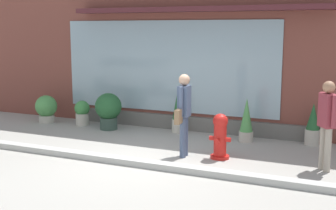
{
  "coord_description": "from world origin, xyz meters",
  "views": [
    {
      "loc": [
        3.78,
        -7.35,
        2.55
      ],
      "look_at": [
        0.04,
        1.2,
        0.94
      ],
      "focal_mm": 47.57,
      "sensor_mm": 36.0,
      "label": 1
    }
  ],
  "objects_px": {
    "pedestrian_passerby": "(327,119)",
    "potted_plant_near_hydrant": "(108,109)",
    "potted_plant_window_center": "(46,108)",
    "potted_plant_doorstep": "(178,112)",
    "potted_plant_window_left": "(313,125)",
    "potted_plant_corner_tall": "(246,121)",
    "fire_hydrant": "(220,135)",
    "pedestrian_with_handbag": "(184,109)",
    "potted_plant_low_front": "(82,112)"
  },
  "relations": [
    {
      "from": "pedestrian_passerby",
      "to": "potted_plant_window_center",
      "type": "bearing_deg",
      "value": -134.36
    },
    {
      "from": "pedestrian_with_handbag",
      "to": "potted_plant_corner_tall",
      "type": "distance_m",
      "value": 1.99
    },
    {
      "from": "potted_plant_window_left",
      "to": "pedestrian_with_handbag",
      "type": "bearing_deg",
      "value": -138.87
    },
    {
      "from": "pedestrian_with_handbag",
      "to": "potted_plant_corner_tall",
      "type": "height_order",
      "value": "pedestrian_with_handbag"
    },
    {
      "from": "pedestrian_passerby",
      "to": "potted_plant_doorstep",
      "type": "relative_size",
      "value": 1.51
    },
    {
      "from": "potted_plant_corner_tall",
      "to": "potted_plant_window_left",
      "type": "xyz_separation_m",
      "value": [
        1.42,
        0.26,
        -0.03
      ]
    },
    {
      "from": "potted_plant_corner_tall",
      "to": "pedestrian_passerby",
      "type": "bearing_deg",
      "value": -40.04
    },
    {
      "from": "potted_plant_window_center",
      "to": "potted_plant_low_front",
      "type": "height_order",
      "value": "potted_plant_window_center"
    },
    {
      "from": "potted_plant_window_center",
      "to": "potted_plant_corner_tall",
      "type": "bearing_deg",
      "value": 1.22
    },
    {
      "from": "potted_plant_window_left",
      "to": "potted_plant_doorstep",
      "type": "bearing_deg",
      "value": -179.21
    },
    {
      "from": "pedestrian_passerby",
      "to": "potted_plant_near_hydrant",
      "type": "distance_m",
      "value": 5.52
    },
    {
      "from": "pedestrian_with_handbag",
      "to": "potted_plant_window_center",
      "type": "distance_m",
      "value": 5.0
    },
    {
      "from": "pedestrian_passerby",
      "to": "potted_plant_doorstep",
      "type": "xyz_separation_m",
      "value": [
        -3.6,
        1.74,
        -0.45
      ]
    },
    {
      "from": "potted_plant_corner_tall",
      "to": "potted_plant_low_front",
      "type": "height_order",
      "value": "potted_plant_corner_tall"
    },
    {
      "from": "pedestrian_with_handbag",
      "to": "pedestrian_passerby",
      "type": "height_order",
      "value": "pedestrian_with_handbag"
    },
    {
      "from": "potted_plant_corner_tall",
      "to": "potted_plant_doorstep",
      "type": "height_order",
      "value": "potted_plant_doorstep"
    },
    {
      "from": "pedestrian_with_handbag",
      "to": "potted_plant_doorstep",
      "type": "height_order",
      "value": "pedestrian_with_handbag"
    },
    {
      "from": "fire_hydrant",
      "to": "potted_plant_window_center",
      "type": "bearing_deg",
      "value": 165.2
    },
    {
      "from": "potted_plant_near_hydrant",
      "to": "potted_plant_window_left",
      "type": "bearing_deg",
      "value": 5.23
    },
    {
      "from": "fire_hydrant",
      "to": "potted_plant_doorstep",
      "type": "relative_size",
      "value": 0.83
    },
    {
      "from": "pedestrian_with_handbag",
      "to": "pedestrian_passerby",
      "type": "xyz_separation_m",
      "value": [
        2.67,
        0.2,
        -0.01
      ]
    },
    {
      "from": "pedestrian_with_handbag",
      "to": "potted_plant_near_hydrant",
      "type": "height_order",
      "value": "pedestrian_with_handbag"
    },
    {
      "from": "potted_plant_corner_tall",
      "to": "potted_plant_low_front",
      "type": "xyz_separation_m",
      "value": [
        -4.43,
        -0.03,
        -0.13
      ]
    },
    {
      "from": "potted_plant_corner_tall",
      "to": "pedestrian_with_handbag",
      "type": "bearing_deg",
      "value": -116.24
    },
    {
      "from": "pedestrian_passerby",
      "to": "potted_plant_low_front",
      "type": "relative_size",
      "value": 2.49
    },
    {
      "from": "potted_plant_window_center",
      "to": "potted_plant_window_left",
      "type": "bearing_deg",
      "value": 3.09
    },
    {
      "from": "pedestrian_with_handbag",
      "to": "potted_plant_near_hydrant",
      "type": "relative_size",
      "value": 1.78
    },
    {
      "from": "pedestrian_passerby",
      "to": "potted_plant_window_center",
      "type": "height_order",
      "value": "pedestrian_passerby"
    },
    {
      "from": "pedestrian_with_handbag",
      "to": "potted_plant_window_center",
      "type": "xyz_separation_m",
      "value": [
        -4.7,
        1.61,
        -0.57
      ]
    },
    {
      "from": "pedestrian_passerby",
      "to": "potted_plant_window_left",
      "type": "height_order",
      "value": "pedestrian_passerby"
    },
    {
      "from": "potted_plant_corner_tall",
      "to": "potted_plant_doorstep",
      "type": "distance_m",
      "value": 1.79
    },
    {
      "from": "pedestrian_passerby",
      "to": "potted_plant_near_hydrant",
      "type": "relative_size",
      "value": 1.75
    },
    {
      "from": "potted_plant_corner_tall",
      "to": "potted_plant_window_center",
      "type": "relative_size",
      "value": 1.34
    },
    {
      "from": "pedestrian_passerby",
      "to": "potted_plant_low_front",
      "type": "height_order",
      "value": "pedestrian_passerby"
    },
    {
      "from": "potted_plant_low_front",
      "to": "potted_plant_window_left",
      "type": "distance_m",
      "value": 5.86
    },
    {
      "from": "potted_plant_doorstep",
      "to": "pedestrian_with_handbag",
      "type": "bearing_deg",
      "value": -64.52
    },
    {
      "from": "pedestrian_passerby",
      "to": "potted_plant_low_front",
      "type": "xyz_separation_m",
      "value": [
        -6.25,
        1.49,
        -0.61
      ]
    },
    {
      "from": "potted_plant_low_front",
      "to": "pedestrian_with_handbag",
      "type": "bearing_deg",
      "value": -25.31
    },
    {
      "from": "fire_hydrant",
      "to": "potted_plant_low_front",
      "type": "bearing_deg",
      "value": 160.58
    },
    {
      "from": "fire_hydrant",
      "to": "potted_plant_near_hydrant",
      "type": "bearing_deg",
      "value": 158.18
    },
    {
      "from": "potted_plant_doorstep",
      "to": "potted_plant_window_left",
      "type": "relative_size",
      "value": 1.15
    },
    {
      "from": "potted_plant_near_hydrant",
      "to": "potted_plant_doorstep",
      "type": "height_order",
      "value": "potted_plant_doorstep"
    },
    {
      "from": "fire_hydrant",
      "to": "potted_plant_window_left",
      "type": "height_order",
      "value": "potted_plant_window_left"
    },
    {
      "from": "pedestrian_passerby",
      "to": "potted_plant_near_hydrant",
      "type": "bearing_deg",
      "value": -137.55
    },
    {
      "from": "pedestrian_with_handbag",
      "to": "potted_plant_low_front",
      "type": "relative_size",
      "value": 2.53
    },
    {
      "from": "potted_plant_doorstep",
      "to": "fire_hydrant",
      "type": "bearing_deg",
      "value": -47.19
    },
    {
      "from": "potted_plant_window_left",
      "to": "potted_plant_near_hydrant",
      "type": "bearing_deg",
      "value": -174.77
    },
    {
      "from": "pedestrian_with_handbag",
      "to": "potted_plant_corner_tall",
      "type": "bearing_deg",
      "value": 150.05
    },
    {
      "from": "pedestrian_with_handbag",
      "to": "potted_plant_doorstep",
      "type": "xyz_separation_m",
      "value": [
        -0.92,
        1.94,
        -0.45
      ]
    },
    {
      "from": "potted_plant_low_front",
      "to": "potted_plant_window_left",
      "type": "relative_size",
      "value": 0.7
    }
  ]
}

